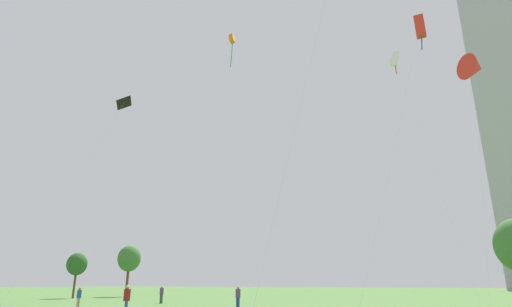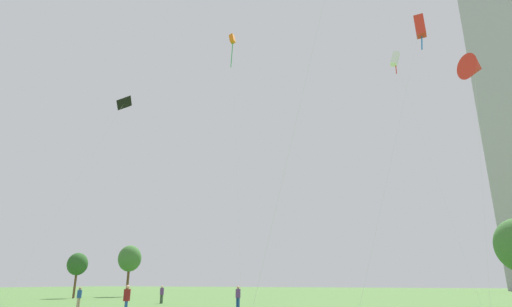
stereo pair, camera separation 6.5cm
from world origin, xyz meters
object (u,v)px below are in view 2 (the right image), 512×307
(kite_flying_3, at_px, (395,59))
(park_tree_0, at_px, (77,264))
(person_standing_0, at_px, (127,298))
(kite_flying_5, at_px, (123,104))
(kite_flying_0, at_px, (474,68))
(distant_highrise_0, at_px, (510,103))
(park_tree_2, at_px, (130,259))
(person_standing_2, at_px, (238,296))
(kite_flying_4, at_px, (420,27))
(person_standing_1, at_px, (162,293))
(kite_flying_2, at_px, (232,41))
(person_standing_3, at_px, (79,296))

(kite_flying_3, xyz_separation_m, park_tree_0, (-40.10, -5.09, -22.16))
(person_standing_0, bearing_deg, kite_flying_5, -176.88)
(kite_flying_5, distance_m, park_tree_0, 24.48)
(person_standing_0, distance_m, park_tree_0, 31.88)
(kite_flying_5, bearing_deg, kite_flying_0, 13.56)
(person_standing_0, distance_m, distant_highrise_0, 114.21)
(person_standing_0, relative_size, kite_flying_3, 0.06)
(person_standing_0, height_order, distant_highrise_0, distant_highrise_0)
(kite_flying_0, relative_size, park_tree_2, 2.89)
(person_standing_2, relative_size, kite_flying_4, 0.07)
(person_standing_2, relative_size, kite_flying_5, 0.09)
(kite_flying_4, height_order, park_tree_0, kite_flying_4)
(person_standing_0, relative_size, distant_highrise_0, 0.02)
(person_standing_0, xyz_separation_m, person_standing_1, (-7.50, 13.26, -0.09))
(person_standing_2, relative_size, kite_flying_0, 0.08)
(person_standing_2, relative_size, park_tree_0, 0.30)
(kite_flying_0, bearing_deg, person_standing_1, -176.71)
(kite_flying_3, xyz_separation_m, park_tree_2, (-38.36, 2.42, -21.15))
(person_standing_1, relative_size, kite_flying_2, 0.05)
(kite_flying_0, xyz_separation_m, kite_flying_4, (-3.67, -2.94, 3.15))
(person_standing_0, xyz_separation_m, person_standing_3, (-8.96, 4.76, -0.13))
(kite_flying_4, distance_m, park_tree_2, 47.06)
(kite_flying_5, height_order, park_tree_0, kite_flying_5)
(person_standing_1, distance_m, person_standing_3, 8.62)
(person_standing_3, relative_size, park_tree_0, 0.28)
(kite_flying_4, xyz_separation_m, distant_highrise_0, (19.12, 85.86, 24.88))
(park_tree_0, bearing_deg, kite_flying_3, 7.23)
(person_standing_2, xyz_separation_m, kite_flying_4, (14.87, 3.28, 21.07))
(kite_flying_4, relative_size, kite_flying_5, 1.22)
(kite_flying_5, bearing_deg, park_tree_2, 126.98)
(kite_flying_5, bearing_deg, kite_flying_4, 9.37)
(kite_flying_0, distance_m, park_tree_2, 48.55)
(kite_flying_4, xyz_separation_m, park_tree_0, (-43.13, 7.14, -17.95))
(park_tree_2, bearing_deg, park_tree_0, -103.09)
(park_tree_0, relative_size, distant_highrise_0, 0.06)
(kite_flying_2, bearing_deg, kite_flying_0, -14.92)
(person_standing_1, xyz_separation_m, park_tree_2, (-16.07, 13.37, 4.15))
(park_tree_0, bearing_deg, kite_flying_5, -35.71)
(person_standing_2, relative_size, park_tree_2, 0.24)
(person_standing_0, distance_m, person_standing_1, 15.23)
(kite_flying_3, height_order, distant_highrise_0, distant_highrise_0)
(park_tree_0, bearing_deg, person_standing_0, -37.05)
(person_standing_0, bearing_deg, distant_highrise_0, 111.73)
(person_standing_3, height_order, distant_highrise_0, distant_highrise_0)
(kite_flying_2, bearing_deg, park_tree_0, -171.66)
(kite_flying_0, height_order, distant_highrise_0, distant_highrise_0)
(kite_flying_0, bearing_deg, kite_flying_3, 125.82)
(kite_flying_3, bearing_deg, person_standing_1, -153.83)
(person_standing_3, bearing_deg, kite_flying_5, 9.36)
(kite_flying_5, bearing_deg, person_standing_0, -39.29)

